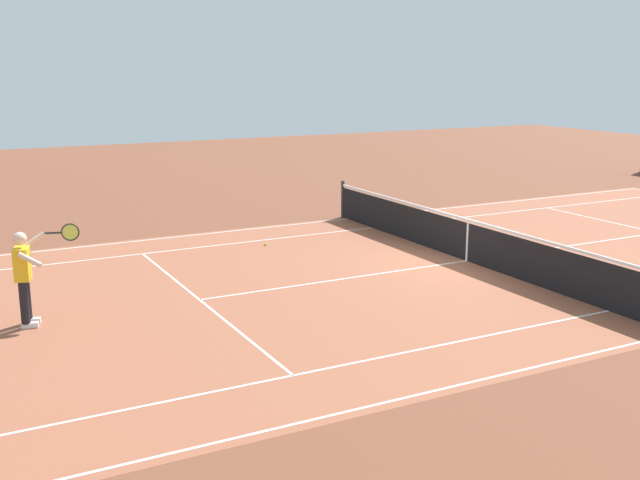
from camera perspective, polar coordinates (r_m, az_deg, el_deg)
ground_plane at (r=17.84m, az=10.87°, el=-1.54°), size 60.00×60.00×0.00m
court_slab at (r=17.84m, az=10.87°, el=-1.53°), size 24.20×11.40×0.00m
court_line_markings at (r=17.84m, az=10.87°, el=-1.53°), size 23.85×11.05×0.01m
tennis_net at (r=17.73m, az=10.94°, el=0.00°), size 0.10×11.70×1.08m
tennis_player_near at (r=13.94m, az=-21.09°, el=-2.33°), size 1.16×0.75×1.70m
tennis_ball at (r=19.03m, az=-4.08°, el=-0.32°), size 0.07×0.07×0.07m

